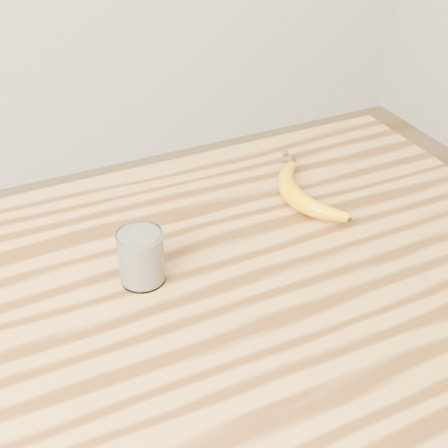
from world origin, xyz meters
name	(u,v)px	position (x,y,z in m)	size (l,w,h in m)	color
table	(205,351)	(0.00, 0.00, 0.77)	(1.20, 0.80, 0.90)	#A37136
smoothie_glass	(141,257)	(-0.07, 0.06, 0.94)	(0.07, 0.07, 0.09)	white
banana	(293,196)	(0.24, 0.15, 0.92)	(0.11, 0.29, 0.04)	#DD9400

